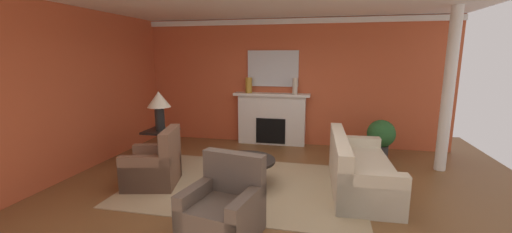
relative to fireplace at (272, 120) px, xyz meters
name	(u,v)px	position (x,y,z in m)	size (l,w,h in m)	color
ground_plane	(261,191)	(0.30, -2.74, -0.59)	(8.84, 8.84, 0.00)	brown
wall_fireplace	(286,82)	(0.30, 0.21, 0.90)	(7.40, 0.12, 2.96)	#C65633
wall_window	(79,91)	(-3.15, -2.44, 0.90)	(0.12, 6.39, 2.96)	#C65633
crown_moulding	(287,21)	(0.30, 0.13, 2.30)	(7.40, 0.08, 0.12)	white
area_rug	(245,185)	(0.00, -2.59, -0.58)	(3.76, 2.50, 0.01)	tan
fireplace	(272,120)	(0.00, 0.00, 0.00)	(1.80, 0.35, 1.24)	white
mantel_mirror	(273,69)	(0.00, 0.12, 1.23)	(1.21, 0.04, 0.85)	silver
sofa	(358,171)	(1.81, -2.31, -0.29)	(0.98, 2.13, 0.85)	beige
armchair_near_window	(155,167)	(-1.46, -2.89, -0.28)	(0.97, 0.97, 0.95)	brown
armchair_facing_fireplace	(224,211)	(0.13, -4.08, -0.28)	(0.94, 0.94, 0.95)	brown
coffee_table	(245,166)	(0.00, -2.59, -0.25)	(1.00, 1.00, 0.45)	black
side_table	(161,145)	(-1.84, -1.96, -0.19)	(0.56, 0.56, 0.70)	black
table_lamp	(159,103)	(-1.84, -1.96, 0.64)	(0.44, 0.44, 0.75)	black
vase_mantel_left	(249,85)	(-0.55, -0.05, 0.84)	(0.16, 0.16, 0.36)	#B7892D
vase_mantel_right	(295,86)	(0.55, -0.05, 0.84)	(0.12, 0.12, 0.37)	beige
book_red_cover	(242,156)	(-0.07, -2.52, -0.11)	(0.23, 0.15, 0.05)	tan
book_art_folio	(250,156)	(0.10, -2.61, -0.06)	(0.25, 0.17, 0.04)	navy
potted_plant	(381,136)	(2.38, -0.70, -0.09)	(0.56, 0.56, 0.83)	#333333
column_white	(448,91)	(3.40, -1.08, 0.90)	(0.20, 0.20, 2.96)	white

